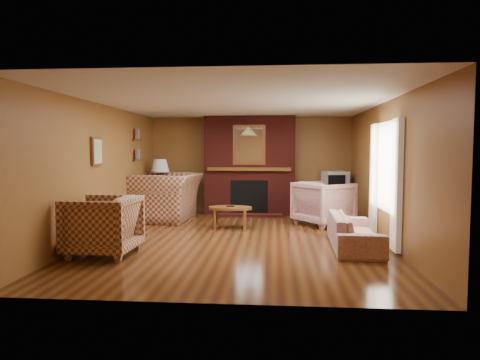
# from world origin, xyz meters

# --- Properties ---
(floor) EXTENTS (6.50, 6.50, 0.00)m
(floor) POSITION_xyz_m (0.00, 0.00, 0.00)
(floor) COLOR #45200E
(floor) RESTS_ON ground
(ceiling) EXTENTS (6.50, 6.50, 0.00)m
(ceiling) POSITION_xyz_m (0.00, 0.00, 2.40)
(ceiling) COLOR silver
(ceiling) RESTS_ON wall_back
(wall_back) EXTENTS (6.50, 0.00, 6.50)m
(wall_back) POSITION_xyz_m (0.00, 3.25, 1.20)
(wall_back) COLOR olive
(wall_back) RESTS_ON floor
(wall_front) EXTENTS (6.50, 0.00, 6.50)m
(wall_front) POSITION_xyz_m (0.00, -3.25, 1.20)
(wall_front) COLOR olive
(wall_front) RESTS_ON floor
(wall_left) EXTENTS (0.00, 6.50, 6.50)m
(wall_left) POSITION_xyz_m (-2.50, 0.00, 1.20)
(wall_left) COLOR olive
(wall_left) RESTS_ON floor
(wall_right) EXTENTS (0.00, 6.50, 6.50)m
(wall_right) POSITION_xyz_m (2.50, 0.00, 1.20)
(wall_right) COLOR olive
(wall_right) RESTS_ON floor
(fireplace) EXTENTS (2.20, 0.82, 2.40)m
(fireplace) POSITION_xyz_m (0.00, 2.98, 1.18)
(fireplace) COLOR #4E1411
(fireplace) RESTS_ON floor
(window_right) EXTENTS (0.10, 1.85, 2.00)m
(window_right) POSITION_xyz_m (2.45, -0.20, 1.13)
(window_right) COLOR beige
(window_right) RESTS_ON wall_right
(bookshelf) EXTENTS (0.09, 0.55, 0.71)m
(bookshelf) POSITION_xyz_m (-2.44, 1.90, 1.67)
(bookshelf) COLOR brown
(bookshelf) RESTS_ON wall_left
(botanical_print) EXTENTS (0.05, 0.40, 0.50)m
(botanical_print) POSITION_xyz_m (-2.47, -0.30, 1.55)
(botanical_print) COLOR brown
(botanical_print) RESTS_ON wall_left
(pendant_light) EXTENTS (0.36, 0.36, 0.48)m
(pendant_light) POSITION_xyz_m (0.00, 2.30, 2.00)
(pendant_light) COLOR black
(pendant_light) RESTS_ON ceiling
(plaid_loveseat) EXTENTS (1.50, 1.69, 1.05)m
(plaid_loveseat) POSITION_xyz_m (-1.85, 1.99, 0.52)
(plaid_loveseat) COLOR maroon
(plaid_loveseat) RESTS_ON floor
(plaid_armchair) EXTENTS (1.02, 0.99, 0.90)m
(plaid_armchair) POSITION_xyz_m (-1.95, -1.36, 0.45)
(plaid_armchair) COLOR maroon
(plaid_armchair) RESTS_ON floor
(floral_sofa) EXTENTS (0.78, 1.84, 0.53)m
(floral_sofa) POSITION_xyz_m (1.90, -0.55, 0.27)
(floral_sofa) COLOR beige
(floral_sofa) RESTS_ON floor
(floral_armchair) EXTENTS (1.41, 1.40, 0.92)m
(floral_armchair) POSITION_xyz_m (1.65, 1.51, 0.46)
(floral_armchair) COLOR beige
(floral_armchair) RESTS_ON floor
(coffee_table) EXTENTS (0.87, 0.54, 0.46)m
(coffee_table) POSITION_xyz_m (-0.27, 0.96, 0.39)
(coffee_table) COLOR brown
(coffee_table) RESTS_ON floor
(side_table) EXTENTS (0.53, 0.53, 0.65)m
(side_table) POSITION_xyz_m (-2.10, 2.45, 0.33)
(side_table) COLOR brown
(side_table) RESTS_ON floor
(table_lamp) EXTENTS (0.43, 0.43, 0.71)m
(table_lamp) POSITION_xyz_m (-2.10, 2.45, 1.05)
(table_lamp) COLOR silver
(table_lamp) RESTS_ON side_table
(tv_stand) EXTENTS (0.57, 0.53, 0.58)m
(tv_stand) POSITION_xyz_m (2.05, 2.80, 0.29)
(tv_stand) COLOR black
(tv_stand) RESTS_ON floor
(crt_tv) EXTENTS (0.63, 0.62, 0.50)m
(crt_tv) POSITION_xyz_m (2.05, 2.79, 0.82)
(crt_tv) COLOR #AFB2B7
(crt_tv) RESTS_ON tv_stand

